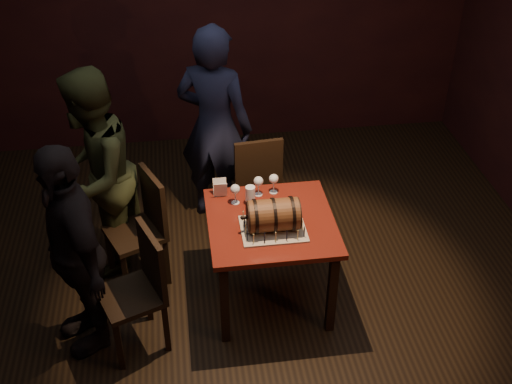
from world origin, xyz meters
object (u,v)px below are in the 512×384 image
Objects in this scene: wine_glass_right at (274,180)px; chair_back at (256,177)px; wine_glass_mid at (258,182)px; person_back at (215,127)px; barrel_cake at (273,215)px; wine_glass_left at (235,190)px; chair_left_rear at (144,223)px; pint_of_ale at (250,196)px; pub_table at (271,232)px; person_left_rear at (95,176)px; chair_left_front at (141,285)px; person_left_front at (74,250)px.

chair_back is (-0.06, 0.56, -0.35)m from wine_glass_right.
wine_glass_mid is 1.00× the size of wine_glass_right.
chair_back is at bearing 166.86° from person_back.
barrel_cake is 0.41m from wine_glass_left.
chair_left_rear is (-0.99, 0.05, -0.35)m from wine_glass_right.
chair_back is (0.24, 0.66, -0.35)m from wine_glass_left.
wine_glass_right is at bearing 17.60° from wine_glass_left.
wine_glass_left is 0.17× the size of chair_back.
barrel_cake is at bearing -91.03° from chair_back.
chair_left_rear is (-0.92, 0.50, -0.35)m from barrel_cake.
chair_left_rear is at bearing -151.50° from chair_back.
pint_of_ale is at bearing -101.24° from chair_back.
person_back reaches higher than pub_table.
barrel_cake is at bearing -99.52° from wine_glass_right.
wine_glass_right reaches higher than pub_table.
wine_glass_left and wine_glass_right have the same top height.
person_left_rear is at bearing 160.79° from wine_glass_left.
pint_of_ale is 1.20m from person_left_rear.
barrel_cake is 0.44× the size of chair_left_front.
chair_back is (0.06, 0.58, -0.34)m from wine_glass_mid.
chair_left_rear is (-0.69, 0.15, -0.35)m from wine_glass_left.
wine_glass_left is at bearing -156.49° from wine_glass_mid.
person_left_rear reaches higher than pint_of_ale.
barrel_cake is 0.44× the size of chair_back.
chair_left_rear reaches higher than pint_of_ale.
person_left_rear reaches higher than chair_left_rear.
pub_table is 0.26m from barrel_cake.
pub_table is 0.53× the size of person_left_rear.
person_left_front is at bearing 77.32° from person_back.
chair_left_front is 0.50m from person_left_front.
wine_glass_left is 0.91m from person_back.
chair_left_front is 0.52× the size of person_back.
wine_glass_mid reaches higher than pub_table.
pub_table is 0.40m from wine_glass_mid.
chair_left_front is at bearing 36.95° from person_left_rear.
wine_glass_mid is (0.18, 0.08, -0.00)m from wine_glass_left.
chair_left_front reaches higher than pub_table.
person_back is at bearing 136.84° from person_left_rear.
person_back is 1.05× the size of person_left_rear.
chair_back is at bearing 83.97° from wine_glass_mid.
person_left_front is (-1.11, -0.45, -0.07)m from wine_glass_left.
person_back is at bearing 107.13° from wine_glass_mid.
wine_glass_mid is 0.17× the size of chair_back.
person_back is (0.62, 0.76, 0.37)m from chair_left_rear.
chair_left_front is (-0.71, -0.54, -0.35)m from wine_glass_left.
chair_left_rear reaches higher than wine_glass_right.
wine_glass_mid is 0.86m from person_back.
chair_back is at bearing 105.70° from person_left_front.
wine_glass_right is at bearing -84.27° from chair_back.
pint_of_ale is (-0.12, 0.32, -0.05)m from barrel_cake.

